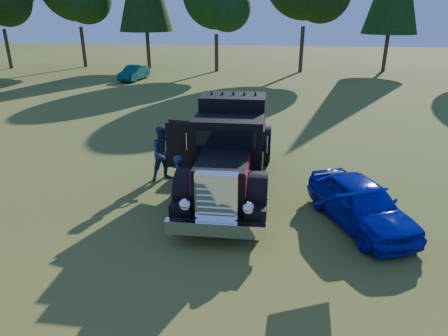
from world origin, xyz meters
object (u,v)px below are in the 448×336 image
(hotrod_coupe, at_px, (361,203))
(distant_teal_car, at_px, (134,73))
(diamond_t_truck, at_px, (230,155))
(spectator_near, at_px, (180,180))
(spectator_far, at_px, (164,153))

(hotrod_coupe, height_order, distant_teal_car, hotrod_coupe)
(diamond_t_truck, distance_m, hotrod_coupe, 4.16)
(spectator_near, relative_size, distant_teal_car, 0.42)
(diamond_t_truck, relative_size, distant_teal_car, 1.95)
(hotrod_coupe, distance_m, distant_teal_car, 26.85)
(hotrod_coupe, bearing_deg, distant_teal_car, 121.84)
(distant_teal_car, bearing_deg, hotrod_coupe, -51.00)
(spectator_far, distance_m, distant_teal_car, 21.92)
(hotrod_coupe, distance_m, spectator_near, 5.20)
(spectator_near, height_order, distant_teal_car, spectator_near)
(spectator_near, distance_m, distant_teal_car, 23.87)
(diamond_t_truck, bearing_deg, distant_teal_car, 116.21)
(diamond_t_truck, height_order, distant_teal_car, diamond_t_truck)
(spectator_near, height_order, spectator_far, spectator_far)
(hotrod_coupe, bearing_deg, diamond_t_truck, 156.05)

